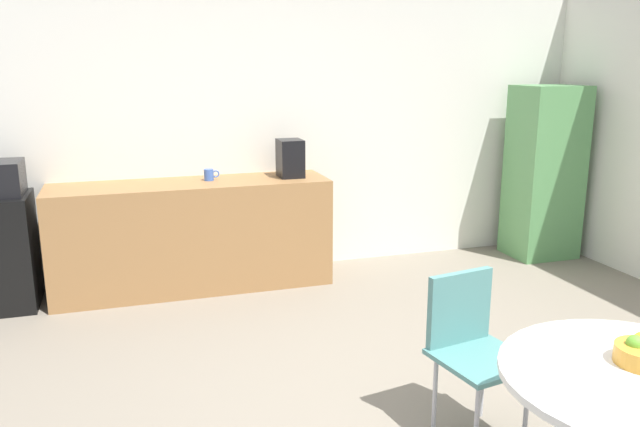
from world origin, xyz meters
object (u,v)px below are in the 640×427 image
(mug_green, at_px, (284,171))
(chair_teal, at_px, (470,336))
(mug_white, at_px, (209,175))
(round_table, at_px, (638,412))
(locker_cabinet, at_px, (544,172))
(coffee_maker, at_px, (290,158))

(mug_green, bearing_deg, chair_teal, -83.74)
(mug_white, distance_m, mug_green, 0.64)
(round_table, bearing_deg, locker_cabinet, 58.29)
(locker_cabinet, relative_size, mug_white, 12.76)
(mug_white, height_order, coffee_maker, coffee_maker)
(chair_teal, bearing_deg, mug_white, 109.46)
(chair_teal, relative_size, mug_white, 6.43)
(locker_cabinet, distance_m, round_table, 4.00)
(chair_teal, bearing_deg, round_table, -80.26)
(round_table, xyz_separation_m, mug_green, (-0.44, 3.53, 0.35))
(locker_cabinet, bearing_deg, chair_teal, -132.31)
(round_table, relative_size, coffee_maker, 3.21)
(coffee_maker, bearing_deg, mug_white, 176.67)
(locker_cabinet, distance_m, mug_green, 2.55)
(round_table, distance_m, coffee_maker, 3.55)
(mug_green, bearing_deg, coffee_maker, -38.41)
(mug_green, bearing_deg, round_table, -82.83)
(round_table, distance_m, mug_white, 3.72)
(round_table, bearing_deg, coffee_maker, 96.49)
(locker_cabinet, height_order, mug_green, locker_cabinet)
(round_table, height_order, mug_green, mug_green)
(mug_white, bearing_deg, round_table, -72.98)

